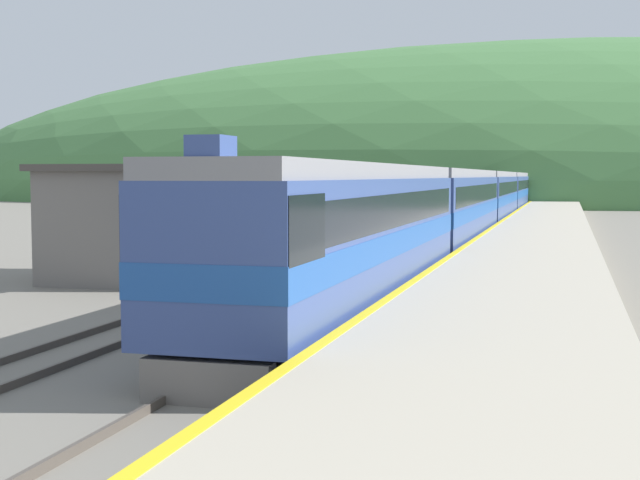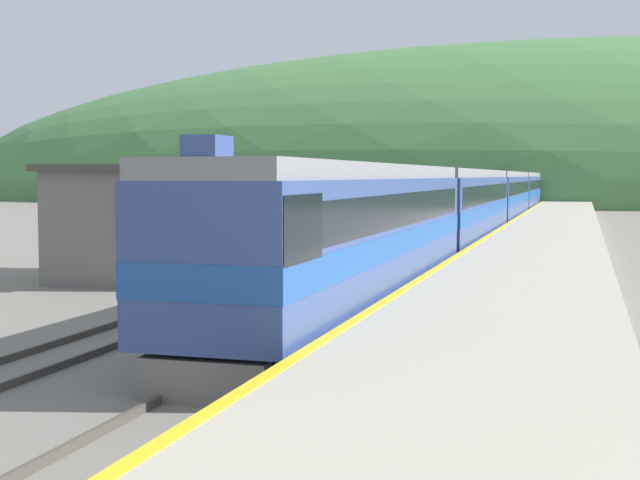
{
  "view_description": "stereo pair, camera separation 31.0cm",
  "coord_description": "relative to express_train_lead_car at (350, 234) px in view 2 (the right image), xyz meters",
  "views": [
    {
      "loc": [
        5.81,
        4.99,
        3.87
      ],
      "look_at": [
        0.6,
        23.72,
        2.47
      ],
      "focal_mm": 50.0,
      "sensor_mm": 36.0,
      "label": 1
    },
    {
      "loc": [
        6.11,
        5.08,
        3.87
      ],
      "look_at": [
        0.6,
        23.72,
        2.47
      ],
      "focal_mm": 50.0,
      "sensor_mm": 36.0,
      "label": 2
    }
  ],
  "objects": [
    {
      "name": "distant_hills",
      "position": [
        0.0,
        129.24,
        -2.29
      ],
      "size": [
        222.07,
        99.93,
        50.79
      ],
      "color": "#477A42",
      "rests_on": "ground"
    },
    {
      "name": "station_shed",
      "position": [
        -9.45,
        6.49,
        -0.14
      ],
      "size": [
        5.8,
        6.82,
        4.27
      ],
      "color": "slate",
      "rests_on": "ground"
    },
    {
      "name": "carriage_second",
      "position": [
        0.0,
        22.7,
        -0.01
      ],
      "size": [
        3.01,
        22.51,
        4.19
      ],
      "color": "black",
      "rests_on": "ground"
    },
    {
      "name": "track_main",
      "position": [
        0.0,
        41.35,
        -2.21
      ],
      "size": [
        1.52,
        180.0,
        0.16
      ],
      "color": "#4C443D",
      "rests_on": "ground"
    },
    {
      "name": "track_siding",
      "position": [
        -4.58,
        41.35,
        -2.21
      ],
      "size": [
        1.52,
        180.0,
        0.16
      ],
      "color": "#4C443D",
      "rests_on": "ground"
    },
    {
      "name": "carriage_fourth",
      "position": [
        0.0,
        69.47,
        -0.01
      ],
      "size": [
        3.01,
        22.51,
        4.19
      ],
      "color": "black",
      "rests_on": "ground"
    },
    {
      "name": "carriage_third",
      "position": [
        0.0,
        46.09,
        -0.01
      ],
      "size": [
        3.01,
        22.51,
        4.19
      ],
      "color": "black",
      "rests_on": "ground"
    },
    {
      "name": "express_train_lead_car",
      "position": [
        0.0,
        0.0,
        0.0
      ],
      "size": [
        3.02,
        20.67,
        4.55
      ],
      "color": "black",
      "rests_on": "ground"
    },
    {
      "name": "platform",
      "position": [
        4.36,
        21.35,
        -1.79
      ],
      "size": [
        5.4,
        140.0,
        1.01
      ],
      "color": "#B2A893",
      "rests_on": "ground"
    }
  ]
}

